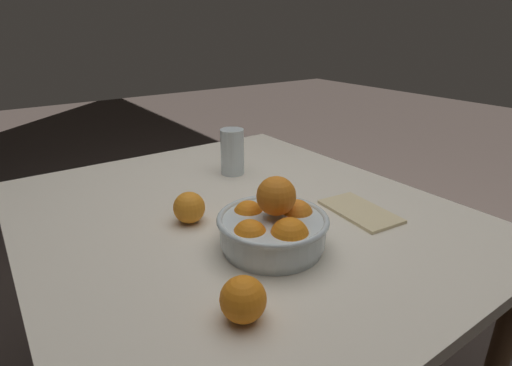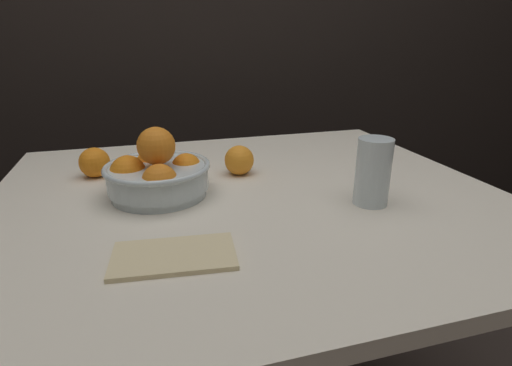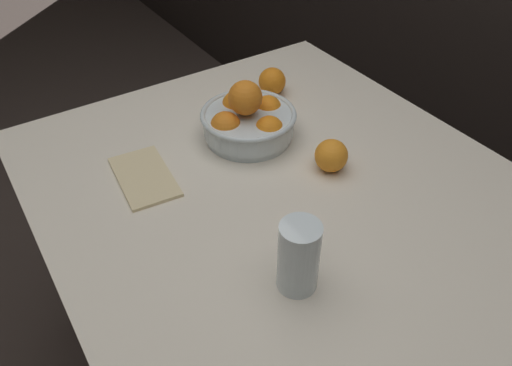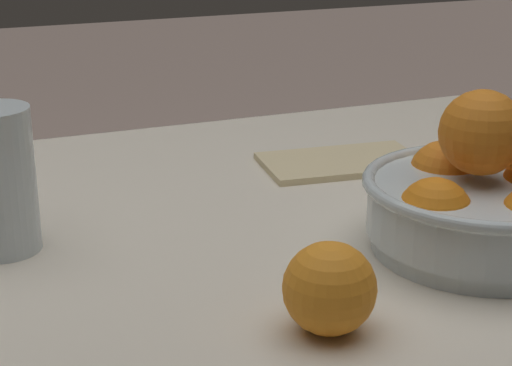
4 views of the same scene
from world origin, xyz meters
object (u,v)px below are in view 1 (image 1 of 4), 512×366
at_px(orange_loose_front, 189,208).
at_px(orange_loose_near_bowl, 243,299).
at_px(juice_glass, 232,154).
at_px(fruit_bowl, 273,227).

bearing_deg(orange_loose_front, orange_loose_near_bowl, 166.94).
relative_size(juice_glass, orange_loose_near_bowl, 1.88).
height_order(fruit_bowl, orange_loose_front, fruit_bowl).
height_order(juice_glass, orange_loose_near_bowl, juice_glass).
xyz_separation_m(juice_glass, orange_loose_front, (-0.22, 0.26, -0.03)).
height_order(fruit_bowl, orange_loose_near_bowl, fruit_bowl).
bearing_deg(juice_glass, orange_loose_front, 130.53).
bearing_deg(orange_loose_near_bowl, orange_loose_front, -13.06).
relative_size(juice_glass, orange_loose_front, 1.89).
xyz_separation_m(fruit_bowl, juice_glass, (0.42, -0.17, 0.01)).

